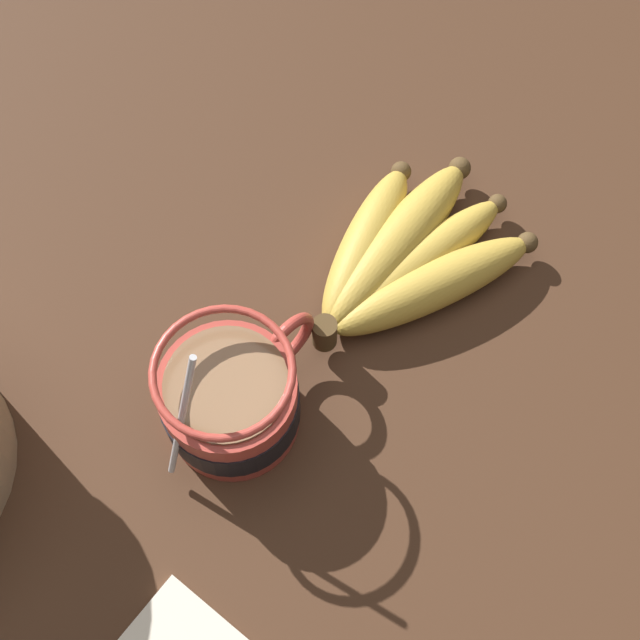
# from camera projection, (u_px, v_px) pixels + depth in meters

# --- Properties ---
(table) EXTENTS (1.16, 1.16, 0.03)m
(table) POSITION_uv_depth(u_px,v_px,m) (315.00, 363.00, 0.73)
(table) COLOR #422819
(table) RESTS_ON ground
(coffee_mug) EXTENTS (0.15, 0.10, 0.15)m
(coffee_mug) POSITION_uv_depth(u_px,v_px,m) (231.00, 399.00, 0.66)
(coffee_mug) COLOR #B23D33
(coffee_mug) RESTS_ON table
(banana_bunch) EXTENTS (0.22, 0.16, 0.04)m
(banana_bunch) POSITION_uv_depth(u_px,v_px,m) (404.00, 258.00, 0.74)
(banana_bunch) COLOR #4C381E
(banana_bunch) RESTS_ON table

